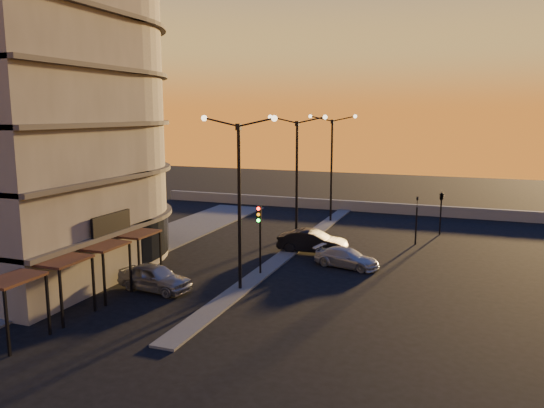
{
  "coord_description": "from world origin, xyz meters",
  "views": [
    {
      "loc": [
        11.45,
        -25.55,
        9.6
      ],
      "look_at": [
        -0.69,
        6.83,
        3.68
      ],
      "focal_mm": 35.0,
      "sensor_mm": 36.0,
      "label": 1
    }
  ],
  "objects_px": {
    "streetlamp_mid": "(297,171)",
    "car_wagon": "(347,258)",
    "car_sedan": "(313,242)",
    "traffic_light_main": "(259,228)",
    "car_hatchback": "(155,277)"
  },
  "relations": [
    {
      "from": "streetlamp_mid",
      "to": "car_sedan",
      "type": "distance_m",
      "value": 5.12
    },
    {
      "from": "car_hatchback",
      "to": "traffic_light_main",
      "type": "bearing_deg",
      "value": -36.74
    },
    {
      "from": "traffic_light_main",
      "to": "car_wagon",
      "type": "distance_m",
      "value": 6.18
    },
    {
      "from": "traffic_light_main",
      "to": "car_hatchback",
      "type": "relative_size",
      "value": 0.99
    },
    {
      "from": "streetlamp_mid",
      "to": "car_hatchback",
      "type": "distance_m",
      "value": 13.36
    },
    {
      "from": "streetlamp_mid",
      "to": "car_wagon",
      "type": "distance_m",
      "value": 7.6
    },
    {
      "from": "car_sedan",
      "to": "car_wagon",
      "type": "bearing_deg",
      "value": -132.34
    },
    {
      "from": "car_wagon",
      "to": "traffic_light_main",
      "type": "bearing_deg",
      "value": 140.98
    },
    {
      "from": "traffic_light_main",
      "to": "car_sedan",
      "type": "distance_m",
      "value": 6.7
    },
    {
      "from": "streetlamp_mid",
      "to": "car_hatchback",
      "type": "bearing_deg",
      "value": -110.63
    },
    {
      "from": "streetlamp_mid",
      "to": "traffic_light_main",
      "type": "relative_size",
      "value": 2.24
    },
    {
      "from": "streetlamp_mid",
      "to": "car_sedan",
      "type": "bearing_deg",
      "value": -32.16
    },
    {
      "from": "traffic_light_main",
      "to": "car_wagon",
      "type": "relative_size",
      "value": 1.02
    },
    {
      "from": "traffic_light_main",
      "to": "car_wagon",
      "type": "xyz_separation_m",
      "value": [
        4.5,
        3.58,
        -2.28
      ]
    },
    {
      "from": "streetlamp_mid",
      "to": "traffic_light_main",
      "type": "bearing_deg",
      "value": -90.0
    }
  ]
}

